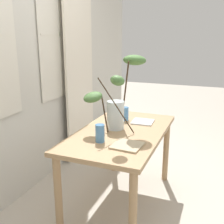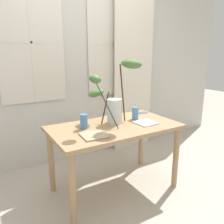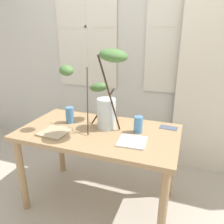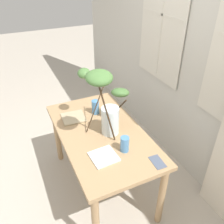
{
  "view_description": "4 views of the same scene",
  "coord_description": "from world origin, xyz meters",
  "px_view_note": "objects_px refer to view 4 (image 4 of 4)",
  "views": [
    {
      "loc": [
        -2.23,
        -0.8,
        1.58
      ],
      "look_at": [
        0.09,
        0.13,
        0.89
      ],
      "focal_mm": 44.0,
      "sensor_mm": 36.0,
      "label": 1
    },
    {
      "loc": [
        -1.18,
        -1.92,
        1.48
      ],
      "look_at": [
        0.04,
        0.11,
        0.86
      ],
      "focal_mm": 36.38,
      "sensor_mm": 36.0,
      "label": 2
    },
    {
      "loc": [
        0.68,
        -1.54,
        1.52
      ],
      "look_at": [
        0.07,
        0.13,
        0.88
      ],
      "focal_mm": 34.74,
      "sensor_mm": 36.0,
      "label": 3
    },
    {
      "loc": [
        1.65,
        -0.66,
        2.12
      ],
      "look_at": [
        0.07,
        0.08,
        0.98
      ],
      "focal_mm": 38.31,
      "sensor_mm": 36.0,
      "label": 4
    }
  ],
  "objects_px": {
    "dining_table": "(101,140)",
    "plate_square_right": "(104,157)",
    "plate_square_left": "(73,118)",
    "drinking_glass_blue_left": "(95,107)",
    "vase_with_branches": "(108,105)",
    "drinking_glass_blue_right": "(125,144)"
  },
  "relations": [
    {
      "from": "vase_with_branches",
      "to": "drinking_glass_blue_right",
      "type": "bearing_deg",
      "value": 4.37
    },
    {
      "from": "drinking_glass_blue_left",
      "to": "plate_square_left",
      "type": "relative_size",
      "value": 0.65
    },
    {
      "from": "drinking_glass_blue_right",
      "to": "plate_square_left",
      "type": "xyz_separation_m",
      "value": [
        -0.65,
        -0.25,
        -0.06
      ]
    },
    {
      "from": "plate_square_right",
      "to": "drinking_glass_blue_right",
      "type": "bearing_deg",
      "value": 90.16
    },
    {
      "from": "plate_square_left",
      "to": "vase_with_branches",
      "type": "bearing_deg",
      "value": 32.26
    },
    {
      "from": "drinking_glass_blue_right",
      "to": "plate_square_right",
      "type": "bearing_deg",
      "value": -89.84
    },
    {
      "from": "vase_with_branches",
      "to": "plate_square_right",
      "type": "relative_size",
      "value": 3.33
    },
    {
      "from": "drinking_glass_blue_left",
      "to": "plate_square_left",
      "type": "xyz_separation_m",
      "value": [
        -0.01,
        -0.24,
        -0.07
      ]
    },
    {
      "from": "vase_with_branches",
      "to": "drinking_glass_blue_left",
      "type": "relative_size",
      "value": 4.69
    },
    {
      "from": "plate_square_right",
      "to": "vase_with_branches",
      "type": "bearing_deg",
      "value": 150.02
    },
    {
      "from": "dining_table",
      "to": "plate_square_right",
      "type": "relative_size",
      "value": 6.42
    },
    {
      "from": "drinking_glass_blue_right",
      "to": "plate_square_left",
      "type": "height_order",
      "value": "drinking_glass_blue_right"
    },
    {
      "from": "drinking_glass_blue_left",
      "to": "plate_square_left",
      "type": "bearing_deg",
      "value": -91.64
    },
    {
      "from": "vase_with_branches",
      "to": "plate_square_left",
      "type": "bearing_deg",
      "value": -147.74
    },
    {
      "from": "plate_square_right",
      "to": "drinking_glass_blue_left",
      "type": "bearing_deg",
      "value": 163.99
    },
    {
      "from": "drinking_glass_blue_right",
      "to": "drinking_glass_blue_left",
      "type": "bearing_deg",
      "value": -179.37
    },
    {
      "from": "dining_table",
      "to": "plate_square_right",
      "type": "bearing_deg",
      "value": -19.1
    },
    {
      "from": "plate_square_left",
      "to": "plate_square_right",
      "type": "height_order",
      "value": "plate_square_left"
    },
    {
      "from": "dining_table",
      "to": "plate_square_right",
      "type": "height_order",
      "value": "plate_square_right"
    },
    {
      "from": "dining_table",
      "to": "drinking_glass_blue_left",
      "type": "relative_size",
      "value": 9.02
    },
    {
      "from": "drinking_glass_blue_left",
      "to": "drinking_glass_blue_right",
      "type": "height_order",
      "value": "drinking_glass_blue_left"
    },
    {
      "from": "vase_with_branches",
      "to": "plate_square_left",
      "type": "height_order",
      "value": "vase_with_branches"
    }
  ]
}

